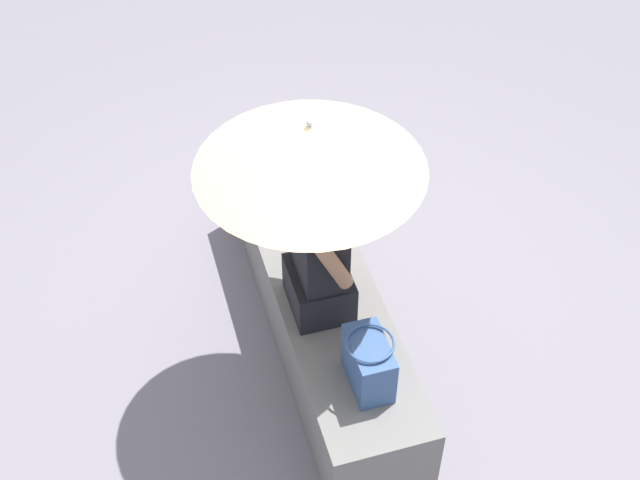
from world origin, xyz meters
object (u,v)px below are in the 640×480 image
at_px(handbag_black, 306,189).
at_px(tote_bag_canvas, 369,363).
at_px(person_seated, 319,247).
at_px(parasol, 310,148).

xyz_separation_m(handbag_black, tote_bag_canvas, (1.18, -0.05, -0.01)).
bearing_deg(person_seated, handbag_black, 169.59).
bearing_deg(handbag_black, tote_bag_canvas, -2.24).
bearing_deg(tote_bag_canvas, person_seated, -171.25).
distance_m(handbag_black, tote_bag_canvas, 1.18).
height_order(parasol, tote_bag_canvas, parasol).
distance_m(person_seated, tote_bag_canvas, 0.57).
xyz_separation_m(parasol, handbag_black, (-0.69, 0.17, -0.84)).
relative_size(person_seated, parasol, 0.80).
height_order(person_seated, handbag_black, person_seated).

